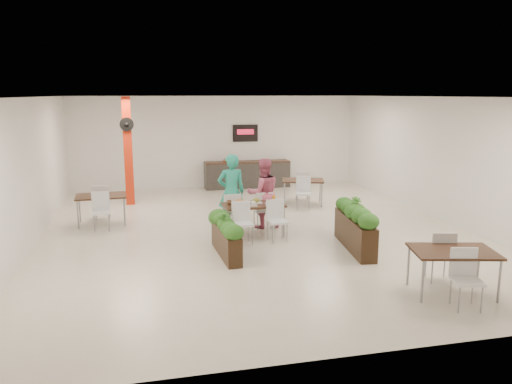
# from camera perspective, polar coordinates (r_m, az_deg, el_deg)

# --- Properties ---
(ground) EXTENTS (12.00, 12.00, 0.00)m
(ground) POSITION_cam_1_polar(r_m,az_deg,el_deg) (12.13, -0.03, -4.48)
(ground) COLOR beige
(ground) RESTS_ON ground
(room_shell) EXTENTS (10.10, 12.10, 3.22)m
(room_shell) POSITION_cam_1_polar(r_m,az_deg,el_deg) (11.75, -0.04, 4.99)
(room_shell) COLOR white
(room_shell) RESTS_ON ground
(red_column) EXTENTS (0.40, 0.41, 3.20)m
(red_column) POSITION_cam_1_polar(r_m,az_deg,el_deg) (15.26, -14.41, 4.69)
(red_column) COLOR red
(red_column) RESTS_ON ground
(service_counter) EXTENTS (3.00, 0.64, 2.20)m
(service_counter) POSITION_cam_1_polar(r_m,az_deg,el_deg) (17.64, -1.01, 2.10)
(service_counter) COLOR #292624
(service_counter) RESTS_ON ground
(main_table) EXTENTS (1.43, 1.67, 0.92)m
(main_table) POSITION_cam_1_polar(r_m,az_deg,el_deg) (11.62, -0.35, -1.94)
(main_table) COLOR black
(main_table) RESTS_ON ground
(diner_man) EXTENTS (0.70, 0.47, 1.86)m
(diner_man) POSITION_cam_1_polar(r_m,az_deg,el_deg) (12.11, -2.84, 0.00)
(diner_man) COLOR teal
(diner_man) RESTS_ON ground
(diner_woman) EXTENTS (0.87, 0.69, 1.73)m
(diner_woman) POSITION_cam_1_polar(r_m,az_deg,el_deg) (12.29, 0.84, -0.14)
(diner_woman) COLOR #D35D7E
(diner_woman) RESTS_ON ground
(planter_left) EXTENTS (0.46, 1.81, 0.94)m
(planter_left) POSITION_cam_1_polar(r_m,az_deg,el_deg) (10.23, -3.45, -4.60)
(planter_left) COLOR black
(planter_left) RESTS_ON ground
(planter_right) EXTENTS (0.63, 2.15, 1.13)m
(planter_right) POSITION_cam_1_polar(r_m,az_deg,el_deg) (10.85, 11.23, -3.75)
(planter_right) COLOR black
(planter_right) RESTS_ON ground
(side_table_a) EXTENTS (1.27, 1.64, 0.92)m
(side_table_a) POSITION_cam_1_polar(r_m,az_deg,el_deg) (13.22, -17.28, -0.86)
(side_table_a) COLOR black
(side_table_a) RESTS_ON ground
(side_table_b) EXTENTS (1.39, 1.67, 0.92)m
(side_table_b) POSITION_cam_1_polar(r_m,az_deg,el_deg) (14.96, 5.37, 0.96)
(side_table_b) COLOR black
(side_table_b) RESTS_ON ground
(side_table_c) EXTENTS (1.50, 1.67, 0.92)m
(side_table_c) POSITION_cam_1_polar(r_m,az_deg,el_deg) (8.88, 21.60, -6.90)
(side_table_c) COLOR black
(side_table_c) RESTS_ON ground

